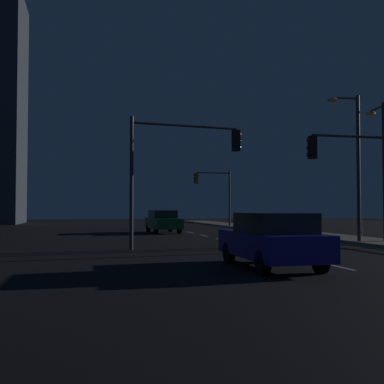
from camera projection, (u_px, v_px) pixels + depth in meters
ground_plane at (243, 245)px, 22.15m from camera, size 112.00×112.00×0.00m
sidewalk_right at (368, 241)px, 23.58m from camera, size 2.84×77.00×0.14m
lane_markings_center at (222, 240)px, 25.57m from camera, size 0.14×50.00×0.01m
lane_edge_line at (294, 237)px, 28.09m from camera, size 0.14×53.00×0.01m
car at (272, 239)px, 13.49m from camera, size 1.86×4.42×1.57m
car_oncoming at (163, 221)px, 32.99m from camera, size 2.04×4.48×1.57m
traffic_light_far_left at (353, 164)px, 20.16m from camera, size 4.00×0.34×4.87m
traffic_light_mid_right at (182, 156)px, 20.31m from camera, size 5.04×0.89×5.50m
traffic_light_far_right at (214, 187)px, 42.54m from camera, size 3.43×0.35×4.99m
street_lamp_corner at (382, 158)px, 22.92m from camera, size 0.56×1.61×6.63m
street_lamp_mid_block at (354, 153)px, 22.86m from camera, size 1.61×0.39×7.03m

